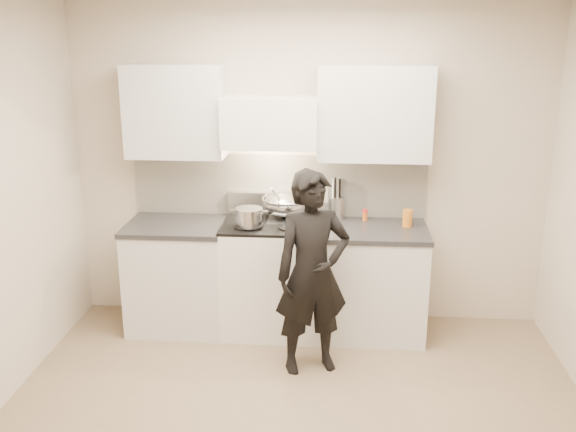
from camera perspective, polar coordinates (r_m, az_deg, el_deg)
The scene contains 11 objects.
ground_plane at distance 4.36m, azimuth 0.48°, elevation -18.34°, with size 4.00×4.00×0.00m, color #816C52.
room_shell at distance 4.05m, azimuth 0.09°, elevation 3.78°, with size 4.04×3.54×2.70m.
stove at distance 5.41m, azimuth -1.62°, elevation -5.34°, with size 0.76×0.65×0.96m.
counter_right at distance 5.40m, azimuth 7.22°, elevation -5.70°, with size 0.92×0.67×0.92m.
counter_left at distance 5.55m, azimuth -9.69°, elevation -5.17°, with size 0.82×0.67×0.92m.
wok at distance 5.35m, azimuth -0.25°, elevation 1.07°, with size 0.39×0.49×0.32m.
stock_pot at distance 5.11m, azimuth -3.46°, elevation -0.09°, with size 0.31×0.24×0.15m.
utensil_crock at distance 5.44m, azimuth 4.30°, elevation 0.88°, with size 0.13×0.13×0.35m.
spice_jar at distance 5.41m, azimuth 6.86°, elevation 0.09°, with size 0.04×0.04×0.10m.
oil_glass at distance 5.31m, azimuth 10.57°, elevation -0.18°, with size 0.08×0.08×0.14m.
person at distance 4.69m, azimuth 2.19°, elevation -5.10°, with size 0.56×0.37×1.53m, color black.
Camera 1 is at (0.25, -3.56, 2.50)m, focal length 40.00 mm.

